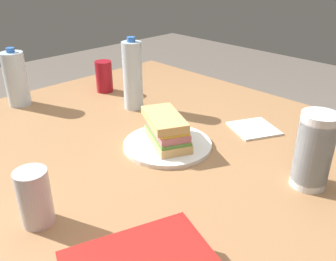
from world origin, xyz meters
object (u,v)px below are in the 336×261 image
object	(u,v)px
dining_table	(178,177)
soda_can_red	(104,76)
water_bottle_spare	(16,79)
soda_can_silver	(34,197)
plastic_cup_stack	(314,151)
water_bottle_tall	(133,76)
sandwich	(167,129)
paper_plate	(168,144)

from	to	relation	value
dining_table	soda_can_red	distance (m)	0.59
water_bottle_spare	soda_can_silver	world-z (taller)	water_bottle_spare
soda_can_red	water_bottle_spare	world-z (taller)	water_bottle_spare
plastic_cup_stack	water_bottle_tall	bearing A→B (deg)	-0.94
sandwich	water_bottle_tall	size ratio (longest dim) A/B	0.82
dining_table	sandwich	world-z (taller)	sandwich
paper_plate	plastic_cup_stack	size ratio (longest dim) A/B	1.37
dining_table	soda_can_red	world-z (taller)	soda_can_red
water_bottle_spare	soda_can_silver	size ratio (longest dim) A/B	1.71
soda_can_red	soda_can_silver	size ratio (longest dim) A/B	1.00
sandwich	soda_can_red	size ratio (longest dim) A/B	1.69
dining_table	water_bottle_spare	size ratio (longest dim) A/B	7.34
soda_can_red	plastic_cup_stack	bearing A→B (deg)	177.52
sandwich	soda_can_silver	size ratio (longest dim) A/B	1.69
water_bottle_spare	soda_can_silver	distance (m)	0.70
plastic_cup_stack	water_bottle_spare	world-z (taller)	water_bottle_spare
dining_table	sandwich	xyz separation A→B (m)	(0.05, -0.00, 0.14)
paper_plate	soda_can_silver	world-z (taller)	soda_can_silver
dining_table	paper_plate	distance (m)	0.10
soda_can_red	soda_can_silver	bearing A→B (deg)	134.55
soda_can_red	plastic_cup_stack	world-z (taller)	plastic_cup_stack
paper_plate	sandwich	size ratio (longest dim) A/B	1.23
dining_table	water_bottle_spare	xyz separation A→B (m)	(0.65, 0.16, 0.18)
paper_plate	soda_can_red	xyz separation A→B (m)	(0.51, -0.14, 0.05)
plastic_cup_stack	soda_can_silver	xyz separation A→B (m)	(0.33, 0.52, -0.03)
sandwich	water_bottle_tall	bearing A→B (deg)	-21.82
sandwich	soda_can_red	world-z (taller)	soda_can_red
sandwich	plastic_cup_stack	distance (m)	0.39
water_bottle_tall	plastic_cup_stack	size ratio (longest dim) A/B	1.36
sandwich	plastic_cup_stack	xyz separation A→B (m)	(-0.37, -0.10, 0.04)
soda_can_red	soda_can_silver	xyz separation A→B (m)	(-0.55, 0.56, 0.00)
soda_can_red	soda_can_silver	distance (m)	0.79
dining_table	water_bottle_tall	size ratio (longest dim) A/B	6.09
dining_table	plastic_cup_stack	size ratio (longest dim) A/B	8.27
water_bottle_tall	plastic_cup_stack	xyz separation A→B (m)	(-0.66, 0.01, -0.03)
soda_can_red	water_bottle_spare	bearing A→B (deg)	71.61
water_bottle_spare	soda_can_silver	bearing A→B (deg)	158.68
water_bottle_tall	water_bottle_spare	xyz separation A→B (m)	(0.32, 0.28, -0.02)
paper_plate	plastic_cup_stack	distance (m)	0.39
soda_can_silver	soda_can_red	bearing A→B (deg)	-45.45
dining_table	paper_plate	size ratio (longest dim) A/B	6.05
sandwich	dining_table	bearing A→B (deg)	177.71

